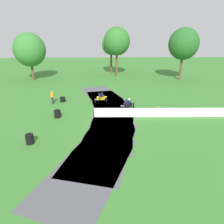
{
  "coord_description": "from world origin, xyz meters",
  "views": [
    {
      "loc": [
        -0.7,
        -19.77,
        8.0
      ],
      "look_at": [
        -0.06,
        -1.02,
        0.9
      ],
      "focal_mm": 32.68,
      "sensor_mm": 36.0,
      "label": 1
    }
  ],
  "objects_px": {
    "track_marshal": "(52,97)",
    "tire_stack_mid_b": "(63,99)",
    "motorcycle_chase_yellow": "(101,98)",
    "tire_stack_near": "(30,139)",
    "tire_stack_mid_a": "(57,114)",
    "traffic_cone": "(158,107)",
    "motorcycle_lead_black": "(128,104)"
  },
  "relations": [
    {
      "from": "motorcycle_chase_yellow",
      "to": "tire_stack_mid_a",
      "type": "bearing_deg",
      "value": -132.82
    },
    {
      "from": "motorcycle_lead_black",
      "to": "track_marshal",
      "type": "relative_size",
      "value": 1.03
    },
    {
      "from": "tire_stack_near",
      "to": "tire_stack_mid_b",
      "type": "bearing_deg",
      "value": 87.34
    },
    {
      "from": "tire_stack_mid_a",
      "to": "traffic_cone",
      "type": "relative_size",
      "value": 1.82
    },
    {
      "from": "traffic_cone",
      "to": "track_marshal",
      "type": "bearing_deg",
      "value": 169.54
    },
    {
      "from": "motorcycle_lead_black",
      "to": "tire_stack_mid_a",
      "type": "distance_m",
      "value": 7.85
    },
    {
      "from": "motorcycle_lead_black",
      "to": "motorcycle_chase_yellow",
      "type": "height_order",
      "value": "motorcycle_lead_black"
    },
    {
      "from": "motorcycle_chase_yellow",
      "to": "tire_stack_near",
      "type": "distance_m",
      "value": 11.58
    },
    {
      "from": "tire_stack_mid_b",
      "to": "track_marshal",
      "type": "relative_size",
      "value": 0.4
    },
    {
      "from": "tire_stack_near",
      "to": "tire_stack_mid_b",
      "type": "xyz_separation_m",
      "value": [
        0.5,
        10.74,
        -0.1
      ]
    },
    {
      "from": "motorcycle_chase_yellow",
      "to": "tire_stack_mid_b",
      "type": "distance_m",
      "value": 5.0
    },
    {
      "from": "tire_stack_mid_b",
      "to": "track_marshal",
      "type": "xyz_separation_m",
      "value": [
        -1.05,
        -0.83,
        0.52
      ]
    },
    {
      "from": "motorcycle_lead_black",
      "to": "tire_stack_mid_a",
      "type": "bearing_deg",
      "value": -164.58
    },
    {
      "from": "tire_stack_near",
      "to": "traffic_cone",
      "type": "relative_size",
      "value": 1.82
    },
    {
      "from": "tire_stack_near",
      "to": "track_marshal",
      "type": "bearing_deg",
      "value": 93.2
    },
    {
      "from": "tire_stack_mid_a",
      "to": "traffic_cone",
      "type": "distance_m",
      "value": 11.2
    },
    {
      "from": "motorcycle_chase_yellow",
      "to": "tire_stack_mid_a",
      "type": "relative_size",
      "value": 2.13
    },
    {
      "from": "tire_stack_mid_a",
      "to": "track_marshal",
      "type": "xyz_separation_m",
      "value": [
        -1.55,
        4.52,
        0.42
      ]
    },
    {
      "from": "tire_stack_mid_a",
      "to": "tire_stack_mid_b",
      "type": "relative_size",
      "value": 1.21
    },
    {
      "from": "tire_stack_near",
      "to": "traffic_cone",
      "type": "distance_m",
      "value": 14.18
    },
    {
      "from": "motorcycle_lead_black",
      "to": "motorcycle_chase_yellow",
      "type": "xyz_separation_m",
      "value": [
        -3.1,
        2.73,
        -0.01
      ]
    },
    {
      "from": "motorcycle_chase_yellow",
      "to": "tire_stack_mid_a",
      "type": "xyz_separation_m",
      "value": [
        -4.46,
        -4.81,
        -0.25
      ]
    },
    {
      "from": "motorcycle_lead_black",
      "to": "motorcycle_chase_yellow",
      "type": "distance_m",
      "value": 4.13
    },
    {
      "from": "motorcycle_lead_black",
      "to": "tire_stack_mid_a",
      "type": "xyz_separation_m",
      "value": [
        -7.56,
        -2.09,
        -0.26
      ]
    },
    {
      "from": "tire_stack_mid_b",
      "to": "track_marshal",
      "type": "distance_m",
      "value": 1.44
    },
    {
      "from": "tire_stack_near",
      "to": "track_marshal",
      "type": "height_order",
      "value": "track_marshal"
    },
    {
      "from": "tire_stack_mid_b",
      "to": "traffic_cone",
      "type": "bearing_deg",
      "value": -15.33
    },
    {
      "from": "motorcycle_chase_yellow",
      "to": "traffic_cone",
      "type": "relative_size",
      "value": 3.88
    },
    {
      "from": "track_marshal",
      "to": "tire_stack_mid_b",
      "type": "bearing_deg",
      "value": 38.31
    },
    {
      "from": "motorcycle_chase_yellow",
      "to": "tire_stack_near",
      "type": "height_order",
      "value": "motorcycle_chase_yellow"
    },
    {
      "from": "motorcycle_lead_black",
      "to": "track_marshal",
      "type": "bearing_deg",
      "value": 165.07
    },
    {
      "from": "tire_stack_mid_a",
      "to": "track_marshal",
      "type": "height_order",
      "value": "track_marshal"
    }
  ]
}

